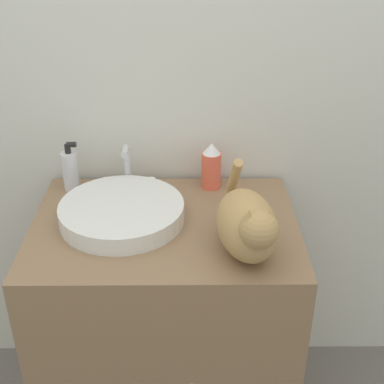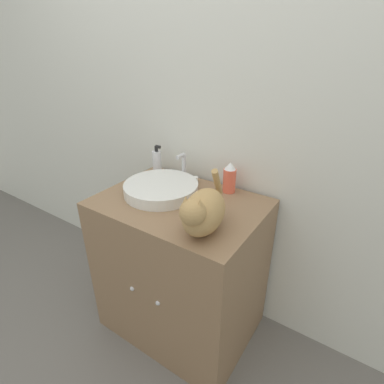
% 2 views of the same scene
% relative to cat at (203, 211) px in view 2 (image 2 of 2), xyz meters
% --- Properties ---
extents(ground_plane, '(8.00, 8.00, 0.00)m').
position_rel_cat_xyz_m(ground_plane, '(-0.23, -0.13, -0.94)').
color(ground_plane, slate).
extents(wall_back, '(6.00, 0.05, 2.50)m').
position_rel_cat_xyz_m(wall_back, '(-0.23, 0.50, 0.31)').
color(wall_back, silver).
rests_on(wall_back, ground_plane).
extents(vanity_cabinet, '(0.81, 0.60, 0.84)m').
position_rel_cat_xyz_m(vanity_cabinet, '(-0.23, 0.16, -0.52)').
color(vanity_cabinet, '#8C6B4C').
rests_on(vanity_cabinet, ground_plane).
extents(sink_basin, '(0.38, 0.38, 0.06)m').
position_rel_cat_xyz_m(sink_basin, '(-0.36, 0.18, -0.07)').
color(sink_basin, white).
rests_on(sink_basin, vanity_cabinet).
extents(faucet, '(0.18, 0.08, 0.16)m').
position_rel_cat_xyz_m(faucet, '(-0.36, 0.38, -0.03)').
color(faucet, silver).
rests_on(faucet, vanity_cabinet).
extents(cat, '(0.20, 0.37, 0.23)m').
position_rel_cat_xyz_m(cat, '(0.00, 0.00, 0.00)').
color(cat, tan).
rests_on(cat, vanity_cabinet).
extents(soap_bottle, '(0.06, 0.05, 0.17)m').
position_rel_cat_xyz_m(soap_bottle, '(-0.55, 0.38, -0.03)').
color(soap_bottle, silver).
rests_on(soap_bottle, vanity_cabinet).
extents(spray_bottle, '(0.07, 0.07, 0.16)m').
position_rel_cat_xyz_m(spray_bottle, '(-0.08, 0.39, -0.02)').
color(spray_bottle, '#EF6047').
rests_on(spray_bottle, vanity_cabinet).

